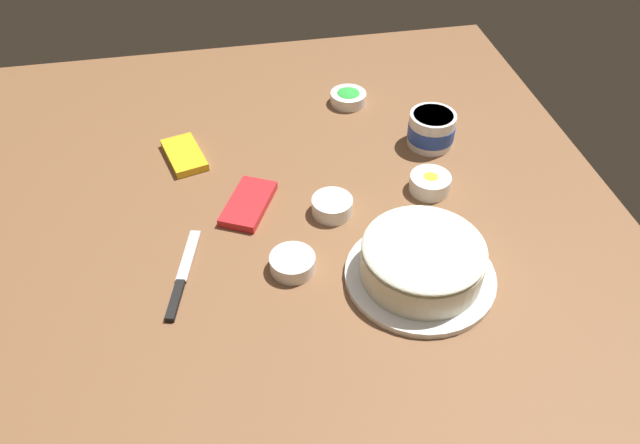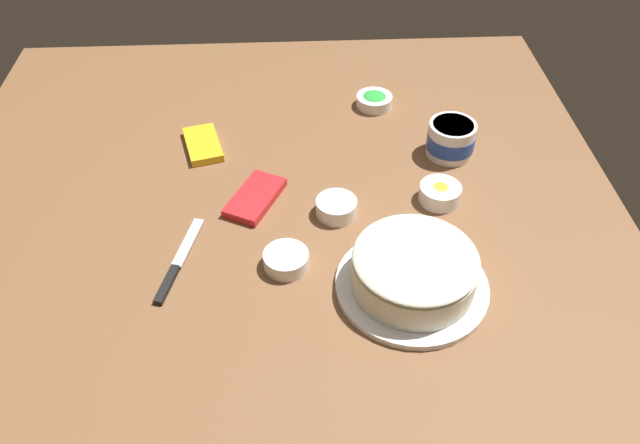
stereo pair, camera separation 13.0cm
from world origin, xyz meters
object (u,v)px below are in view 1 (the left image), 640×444
Objects in this scene: spreading_knife at (181,281)px; sprinkle_bowl_rainbow at (332,206)px; frosted_cake at (422,262)px; sprinkle_bowl_yellow at (430,182)px; sprinkle_bowl_green at (348,97)px; sprinkle_bowl_blue at (293,263)px; frosting_tub at (431,129)px; candy_box_upper at (184,155)px; candy_box_lower at (248,204)px.

spreading_knife is 0.36m from sprinkle_bowl_rainbow.
sprinkle_bowl_yellow is at bearing 158.10° from frosted_cake.
sprinkle_bowl_green reaches higher than sprinkle_bowl_blue.
frosting_tub is at bearing 131.42° from sprinkle_bowl_blue.
spreading_knife is 0.59m from sprinkle_bowl_yellow.
frosting_tub reaches higher than candy_box_upper.
sprinkle_bowl_rainbow is 0.23m from sprinkle_bowl_yellow.
frosting_tub is 1.24× the size of sprinkle_bowl_yellow.
sprinkle_bowl_blue is at bearing -48.58° from frosting_tub.
sprinkle_bowl_green is at bearing 157.03° from sprinkle_bowl_blue.
frosting_tub is 0.53m from sprinkle_bowl_blue.
sprinkle_bowl_rainbow is 0.57× the size of candy_box_lower.
sprinkle_bowl_green is at bearing 95.61° from candy_box_upper.
spreading_knife is at bearing -66.25° from sprinkle_bowl_rainbow.
sprinkle_bowl_rainbow reaches higher than candy_box_upper.
sprinkle_bowl_yellow is (-0.18, 0.56, 0.02)m from spreading_knife.
candy_box_lower is at bearing -106.30° from sprinkle_bowl_rainbow.
spreading_knife is at bearing -39.18° from sprinkle_bowl_green.
sprinkle_bowl_blue is at bearing 45.01° from candy_box_lower.
frosting_tub reaches higher than sprinkle_bowl_rainbow.
sprinkle_bowl_rainbow is at bearing -81.83° from sprinkle_bowl_yellow.
sprinkle_bowl_green is 1.03× the size of sprinkle_bowl_yellow.
frosted_cake is 3.24× the size of sprinkle_bowl_blue.
sprinkle_bowl_blue reaches higher than spreading_knife.
candy_box_lower is at bearing 18.20° from candy_box_upper.
frosting_tub is at bearing 125.17° from sprinkle_bowl_rainbow.
sprinkle_bowl_blue is 0.45m from candy_box_upper.
sprinkle_bowl_blue is at bearing -62.02° from sprinkle_bowl_yellow.
candy_box_lower is 1.10× the size of candy_box_upper.
frosted_cake is at bearing -0.01° from sprinkle_bowl_green.
sprinkle_bowl_rainbow is 0.44m from sprinkle_bowl_green.
sprinkle_bowl_yellow is at bearing 107.62° from spreading_knife.
sprinkle_bowl_green is at bearing 166.76° from candy_box_lower.
sprinkle_bowl_green is at bearing 179.99° from frosted_cake.
candy_box_lower is (-0.02, -0.41, -0.01)m from sprinkle_bowl_yellow.
frosted_cake is 0.45m from frosting_tub.
frosted_cake reaches higher than candy_box_upper.
sprinkle_bowl_yellow is (0.17, -0.06, -0.02)m from frosting_tub.
sprinkle_bowl_yellow reaches higher than candy_box_lower.
sprinkle_bowl_rainbow is 0.62× the size of candy_box_upper.
sprinkle_bowl_rainbow is at bearing -17.26° from sprinkle_bowl_green.
sprinkle_bowl_yellow is (-0.25, 0.10, -0.03)m from frosted_cake.
sprinkle_bowl_yellow is at bearing 117.98° from sprinkle_bowl_blue.
frosted_cake is 0.27m from sprinkle_bowl_yellow.
sprinkle_bowl_rainbow is at bearing 35.63° from candy_box_upper.
sprinkle_bowl_green is at bearing -165.26° from sprinkle_bowl_yellow.
sprinkle_bowl_yellow is (-0.03, 0.23, 0.00)m from sprinkle_bowl_rainbow.
spreading_knife is (-0.07, -0.46, -0.04)m from frosted_cake.
spreading_knife is 1.63× the size of candy_box_upper.
sprinkle_bowl_green reaches higher than candy_box_upper.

